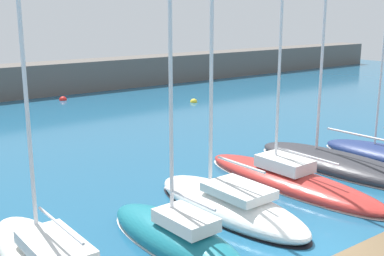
% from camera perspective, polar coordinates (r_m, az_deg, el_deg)
% --- Properties ---
extents(ground_plane, '(120.00, 120.00, 0.00)m').
position_cam_1_polar(ground_plane, '(17.91, 14.76, -14.05)').
color(ground_plane, '#1E567A').
extents(sailboat_teal_third, '(2.59, 7.12, 14.95)m').
position_cam_1_polar(sailboat_teal_third, '(17.83, -1.92, -12.36)').
color(sailboat_teal_third, '#19707F').
rests_on(sailboat_teal_third, ground_plane).
extents(sailboat_white_fourth, '(3.05, 8.44, 18.49)m').
position_cam_1_polar(sailboat_white_fourth, '(20.58, 4.30, -8.62)').
color(sailboat_white_fourth, white).
rests_on(sailboat_white_fourth, ground_plane).
extents(sailboat_red_fifth, '(3.03, 10.61, 16.20)m').
position_cam_1_polar(sailboat_red_fifth, '(23.99, 11.24, -5.77)').
color(sailboat_red_fifth, '#B72D28').
rests_on(sailboat_red_fifth, ground_plane).
extents(sailboat_charcoal_sixth, '(3.66, 10.31, 19.08)m').
position_cam_1_polar(sailboat_charcoal_sixth, '(27.06, 16.63, -3.88)').
color(sailboat_charcoal_sixth, '#2D2D33').
rests_on(sailboat_charcoal_sixth, ground_plane).
extents(mooring_buoy_yellow, '(0.65, 0.65, 0.65)m').
position_cam_1_polar(mooring_buoy_yellow, '(44.58, 0.20, 3.01)').
color(mooring_buoy_yellow, yellow).
rests_on(mooring_buoy_yellow, ground_plane).
extents(mooring_buoy_red, '(0.71, 0.71, 0.71)m').
position_cam_1_polar(mooring_buoy_red, '(47.14, -14.72, 3.14)').
color(mooring_buoy_red, red).
rests_on(mooring_buoy_red, ground_plane).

